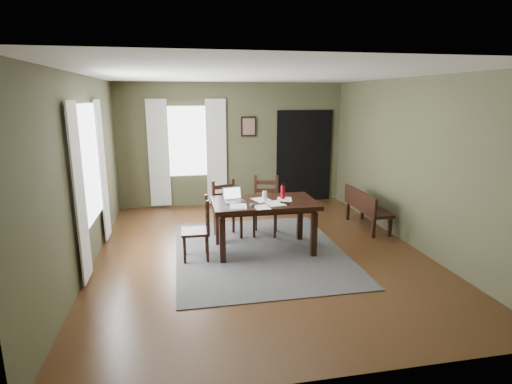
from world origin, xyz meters
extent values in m
cube|color=#492C16|center=(0.00, 0.00, -0.01)|extent=(5.00, 6.00, 0.01)
cube|color=#4B4B31|center=(0.00, 3.00, 1.35)|extent=(5.00, 0.02, 2.70)
cube|color=#4B4B31|center=(0.00, -3.00, 1.35)|extent=(5.00, 0.02, 2.70)
cube|color=#4B4B31|center=(-2.50, 0.00, 1.35)|extent=(0.02, 6.00, 2.70)
cube|color=#4B4B31|center=(2.50, 0.00, 1.35)|extent=(0.02, 6.00, 2.70)
cube|color=white|center=(0.00, 0.00, 2.70)|extent=(5.00, 6.00, 0.02)
cube|color=#454545|center=(0.00, 0.00, 0.01)|extent=(2.60, 3.20, 0.01)
cube|color=black|center=(0.08, 0.04, 0.78)|extent=(1.62, 0.98, 0.06)
cube|color=black|center=(0.08, 0.04, 0.72)|extent=(1.44, 0.81, 0.05)
cube|color=black|center=(-0.62, -0.33, 0.35)|extent=(0.09, 0.09, 0.69)
cube|color=black|center=(-0.61, 0.42, 0.35)|extent=(0.09, 0.09, 0.69)
cube|color=black|center=(0.77, -0.34, 0.35)|extent=(0.09, 0.09, 0.69)
cube|color=black|center=(0.78, 0.41, 0.35)|extent=(0.09, 0.09, 0.69)
cube|color=black|center=(-1.00, -0.11, 0.43)|extent=(0.42, 0.42, 0.04)
cube|color=black|center=(-1.16, 0.06, 0.21)|extent=(0.04, 0.04, 0.40)
cube|color=black|center=(-0.83, 0.06, 0.21)|extent=(0.04, 0.04, 0.40)
cube|color=black|center=(-1.17, -0.27, 0.21)|extent=(0.04, 0.04, 0.40)
cube|color=black|center=(-0.84, -0.28, 0.21)|extent=(0.04, 0.04, 0.40)
cube|color=black|center=(-0.81, 0.07, 0.70)|extent=(0.04, 0.04, 0.51)
cube|color=black|center=(-0.82, -0.29, 0.70)|extent=(0.04, 0.04, 0.51)
cube|color=black|center=(-0.82, -0.11, 0.56)|extent=(0.03, 0.30, 0.07)
cube|color=black|center=(-0.82, -0.11, 0.70)|extent=(0.03, 0.30, 0.07)
cube|color=black|center=(-0.82, -0.11, 0.83)|extent=(0.03, 0.30, 0.07)
cube|color=black|center=(-0.41, 0.75, 0.45)|extent=(0.52, 0.52, 0.04)
cube|color=black|center=(-0.53, 0.54, 0.22)|extent=(0.05, 0.05, 0.42)
cube|color=black|center=(-0.62, 0.87, 0.22)|extent=(0.05, 0.05, 0.42)
cube|color=black|center=(-0.20, 0.63, 0.22)|extent=(0.05, 0.05, 0.42)
cube|color=black|center=(-0.29, 0.96, 0.22)|extent=(0.05, 0.05, 0.42)
cube|color=black|center=(-0.64, 0.89, 0.73)|extent=(0.06, 0.06, 0.53)
cube|color=black|center=(-0.28, 0.98, 0.73)|extent=(0.06, 0.06, 0.53)
cube|color=black|center=(-0.46, 0.94, 0.58)|extent=(0.31, 0.11, 0.07)
cube|color=black|center=(-0.46, 0.94, 0.73)|extent=(0.31, 0.11, 0.07)
cube|color=black|center=(-0.46, 0.94, 0.87)|extent=(0.31, 0.11, 0.07)
cube|color=black|center=(0.26, 0.77, 0.47)|extent=(0.55, 0.55, 0.04)
cube|color=black|center=(0.03, 0.65, 0.23)|extent=(0.05, 0.05, 0.44)
cube|color=black|center=(0.13, 0.99, 0.23)|extent=(0.05, 0.05, 0.44)
cube|color=black|center=(0.38, 0.55, 0.23)|extent=(0.05, 0.05, 0.44)
cube|color=black|center=(0.48, 0.89, 0.23)|extent=(0.05, 0.05, 0.44)
cube|color=black|center=(0.13, 1.02, 0.76)|extent=(0.06, 0.06, 0.55)
cube|color=black|center=(0.50, 0.91, 0.76)|extent=(0.06, 0.06, 0.55)
cube|color=black|center=(0.31, 0.96, 0.61)|extent=(0.32, 0.12, 0.07)
cube|color=black|center=(0.31, 0.96, 0.76)|extent=(0.32, 0.12, 0.07)
cube|color=black|center=(0.31, 0.96, 0.91)|extent=(0.32, 0.12, 0.07)
cube|color=black|center=(2.22, 0.79, 0.38)|extent=(0.41, 1.27, 0.05)
cube|color=black|center=(2.37, 0.25, 0.18)|extent=(0.05, 0.05, 0.35)
cube|color=black|center=(2.07, 0.25, 0.18)|extent=(0.05, 0.05, 0.35)
cube|color=black|center=(2.37, 1.33, 0.18)|extent=(0.05, 0.05, 0.35)
cube|color=black|center=(2.07, 1.33, 0.18)|extent=(0.05, 0.05, 0.35)
cube|color=black|center=(2.04, 0.79, 0.56)|extent=(0.05, 1.27, 0.31)
cube|color=#B7B7BC|center=(-0.38, 0.08, 0.82)|extent=(0.35, 0.27, 0.02)
cube|color=#B7B7BC|center=(-0.40, 0.19, 0.93)|extent=(0.31, 0.11, 0.20)
cube|color=silver|center=(-0.40, 0.19, 0.93)|extent=(0.27, 0.09, 0.17)
cube|color=#3F3F42|center=(-0.38, 0.08, 0.83)|extent=(0.28, 0.18, 0.00)
cube|color=#3F3F42|center=(-0.15, -0.21, 0.83)|extent=(0.07, 0.10, 0.03)
cube|color=black|center=(0.34, -0.18, 0.82)|extent=(0.12, 0.18, 0.02)
cylinder|color=silver|center=(0.09, 0.04, 0.89)|extent=(0.09, 0.09, 0.16)
cylinder|color=#AC0D1C|center=(0.40, 0.12, 0.92)|extent=(0.09, 0.09, 0.21)
cylinder|color=black|center=(0.40, 0.12, 1.04)|extent=(0.05, 0.05, 0.03)
cube|color=white|center=(-0.36, -0.20, 0.82)|extent=(0.28, 0.34, 0.00)
cube|color=white|center=(0.21, -0.14, 0.82)|extent=(0.30, 0.36, 0.00)
cube|color=white|center=(0.06, 0.11, 0.82)|extent=(0.33, 0.38, 0.00)
cube|color=white|center=(0.41, 0.07, 0.82)|extent=(0.28, 0.33, 0.00)
cube|color=white|center=(-0.03, -0.31, 0.82)|extent=(0.23, 0.29, 0.00)
cube|color=white|center=(-2.47, 0.20, 1.45)|extent=(0.01, 1.30, 1.70)
cube|color=white|center=(-1.00, 2.97, 1.45)|extent=(1.00, 0.01, 1.50)
cube|color=silver|center=(-2.44, -0.62, 1.20)|extent=(0.03, 0.48, 2.30)
cube|color=silver|center=(-2.44, 1.02, 1.20)|extent=(0.03, 0.48, 2.30)
cube|color=silver|center=(-1.62, 2.94, 1.20)|extent=(0.44, 0.03, 2.30)
cube|color=silver|center=(-0.38, 2.94, 1.20)|extent=(0.44, 0.03, 2.30)
cube|color=black|center=(0.35, 2.97, 1.75)|extent=(0.34, 0.03, 0.44)
cube|color=brown|center=(0.35, 2.96, 1.75)|extent=(0.27, 0.01, 0.36)
cube|color=black|center=(1.65, 2.97, 1.05)|extent=(1.30, 0.03, 2.10)
camera|label=1|loc=(-1.18, -5.82, 2.39)|focal=28.00mm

